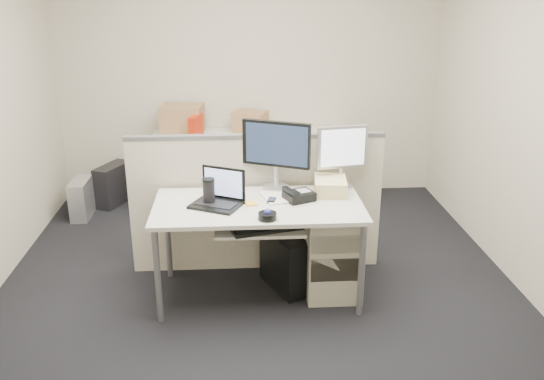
{
  "coord_description": "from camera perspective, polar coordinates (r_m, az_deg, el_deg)",
  "views": [
    {
      "loc": [
        -0.14,
        -3.83,
        2.25
      ],
      "look_at": [
        0.11,
        0.15,
        0.78
      ],
      "focal_mm": 38.0,
      "sensor_mm": 36.0,
      "label": 1
    }
  ],
  "objects": [
    {
      "name": "banana",
      "position": [
        4.22,
        2.37,
        -0.58
      ],
      "size": [
        0.17,
        0.13,
        0.04
      ],
      "primitive_type": "ellipsoid",
      "rotation": [
        0.0,
        0.0,
        0.55
      ],
      "color": "#FFEF44",
      "rests_on": "desk"
    },
    {
      "name": "desk_phone",
      "position": [
        4.19,
        2.7,
        -0.59
      ],
      "size": [
        0.25,
        0.23,
        0.06
      ],
      "primitive_type": "cube",
      "rotation": [
        0.0,
        0.0,
        0.41
      ],
      "color": "black",
      "rests_on": "desk"
    },
    {
      "name": "cellphone",
      "position": [
        4.17,
        -0.02,
        -1.04
      ],
      "size": [
        0.08,
        0.11,
        0.01
      ],
      "primitive_type": "cube",
      "rotation": [
        0.0,
        0.0,
        -0.23
      ],
      "color": "black",
      "rests_on": "desk"
    },
    {
      "name": "travel_mug",
      "position": [
        4.11,
        -6.27,
        -0.24
      ],
      "size": [
        0.1,
        0.1,
        0.18
      ],
      "primitive_type": "cylinder",
      "rotation": [
        0.0,
        0.0,
        0.13
      ],
      "color": "black",
      "rests_on": "desk"
    },
    {
      "name": "wall_right",
      "position": [
        4.48,
        25.28,
        6.72
      ],
      "size": [
        0.02,
        4.5,
        2.7
      ],
      "primitive_type": "cube",
      "color": "#BAB29C",
      "rests_on": "ground"
    },
    {
      "name": "laptop",
      "position": [
        4.05,
        -5.61,
        0.05
      ],
      "size": [
        0.41,
        0.38,
        0.25
      ],
      "primitive_type": "cube",
      "rotation": [
        0.0,
        0.0,
        -0.46
      ],
      "color": "black",
      "rests_on": "desk"
    },
    {
      "name": "back_counter",
      "position": [
        6.06,
        -2.08,
        2.05
      ],
      "size": [
        2.0,
        0.6,
        0.72
      ],
      "primitive_type": "cube",
      "color": "#B1AD97",
      "rests_on": "floor"
    },
    {
      "name": "manila_folders",
      "position": [
        4.34,
        5.8,
        0.42
      ],
      "size": [
        0.26,
        0.32,
        0.11
      ],
      "primitive_type": "cube",
      "rotation": [
        0.0,
        0.0,
        -0.11
      ],
      "color": "beige",
      "rests_on": "desk"
    },
    {
      "name": "red_binder",
      "position": [
        5.84,
        -7.54,
        6.15
      ],
      "size": [
        0.14,
        0.27,
        0.25
      ],
      "primitive_type": "cube",
      "rotation": [
        0.0,
        0.0,
        -0.29
      ],
      "color": "red",
      "rests_on": "back_counter"
    },
    {
      "name": "desk",
      "position": [
        4.14,
        -1.36,
        -2.26
      ],
      "size": [
        1.5,
        0.75,
        0.73
      ],
      "color": "#B5B3A8",
      "rests_on": "floor"
    },
    {
      "name": "trackball",
      "position": [
        3.85,
        -0.46,
        -2.6
      ],
      "size": [
        0.14,
        0.14,
        0.05
      ],
      "primitive_type": "cylinder",
      "rotation": [
        0.0,
        0.0,
        0.15
      ],
      "color": "black",
      "rests_on": "desk"
    },
    {
      "name": "keyboard",
      "position": [
        3.95,
        -0.5,
        -3.72
      ],
      "size": [
        0.52,
        0.3,
        0.03
      ],
      "primitive_type": "cube",
      "rotation": [
        0.0,
        0.0,
        0.27
      ],
      "color": "black",
      "rests_on": "keyboard_tray"
    },
    {
      "name": "keyboard_tray",
      "position": [
        3.99,
        -1.25,
        -3.83
      ],
      "size": [
        0.62,
        0.32,
        0.02
      ],
      "primitive_type": "cube",
      "color": "#B5B3A8",
      "rests_on": "desk"
    },
    {
      "name": "wall_back",
      "position": [
        6.14,
        -2.29,
        11.8
      ],
      "size": [
        4.0,
        0.02,
        2.7
      ],
      "primitive_type": "cube",
      "color": "#BAB29C",
      "rests_on": "ground"
    },
    {
      "name": "sticky_pad",
      "position": [
        4.11,
        -2.06,
        -1.35
      ],
      "size": [
        0.09,
        0.09,
        0.01
      ],
      "primitive_type": "cube",
      "rotation": [
        0.0,
        0.0,
        0.15
      ],
      "color": "yellow",
      "rests_on": "desk"
    },
    {
      "name": "monitor_main",
      "position": [
        4.34,
        0.41,
        3.44
      ],
      "size": [
        0.57,
        0.4,
        0.53
      ],
      "primitive_type": "cube",
      "rotation": [
        0.0,
        0.0,
        -0.41
      ],
      "color": "black",
      "rests_on": "desk"
    },
    {
      "name": "pc_tower_spare_dark",
      "position": [
        6.28,
        -15.42,
        0.54
      ],
      "size": [
        0.36,
        0.49,
        0.42
      ],
      "primitive_type": "cube",
      "rotation": [
        0.0,
        0.0,
        -0.43
      ],
      "color": "black",
      "rests_on": "floor"
    },
    {
      "name": "paper_stack",
      "position": [
        4.24,
        0.59,
        -0.7
      ],
      "size": [
        0.28,
        0.33,
        0.01
      ],
      "primitive_type": "cube",
      "rotation": [
        0.0,
        0.0,
        0.27
      ],
      "color": "silver",
      "rests_on": "desk"
    },
    {
      "name": "pc_tower_desk",
      "position": [
        4.42,
        1.25,
        -7.09
      ],
      "size": [
        0.37,
        0.51,
        0.44
      ],
      "primitive_type": "cube",
      "rotation": [
        0.0,
        0.0,
        0.43
      ],
      "color": "black",
      "rests_on": "floor"
    },
    {
      "name": "pc_tower_spare_silver",
      "position": [
        6.04,
        -18.33,
        -0.79
      ],
      "size": [
        0.17,
        0.41,
        0.38
      ],
      "primitive_type": "cube",
      "rotation": [
        0.0,
        0.0,
        -0.01
      ],
      "color": "#B7B7BC",
      "rests_on": "floor"
    },
    {
      "name": "wall_front",
      "position": [
        1.82,
        1.38,
        -9.37
      ],
      "size": [
        4.0,
        0.02,
        2.7
      ],
      "primitive_type": "cube",
      "color": "#BAB29C",
      "rests_on": "ground"
    },
    {
      "name": "drawer_pedestal",
      "position": [
        4.38,
        5.89,
        -5.93
      ],
      "size": [
        0.4,
        0.55,
        0.65
      ],
      "primitive_type": "cube",
      "color": "#B1AD97",
      "rests_on": "floor"
    },
    {
      "name": "monitor_small",
      "position": [
        4.41,
        6.92,
        3.22
      ],
      "size": [
        0.42,
        0.25,
        0.48
      ],
      "primitive_type": "cube",
      "rotation": [
        0.0,
        0.0,
        0.16
      ],
      "color": "#B7B7BC",
      "rests_on": "desk"
    },
    {
      "name": "cardboard_box_right",
      "position": [
        6.04,
        -2.17,
        6.71
      ],
      "size": [
        0.4,
        0.36,
        0.23
      ],
      "primitive_type": "cube",
      "rotation": [
        0.0,
        0.0,
        -0.42
      ],
      "color": "brown",
      "rests_on": "back_counter"
    },
    {
      "name": "floor",
      "position": [
        4.44,
        -1.29,
        -10.26
      ],
      "size": [
        4.0,
        4.5,
        0.01
      ],
      "primitive_type": "cube",
      "color": "black",
      "rests_on": "ground"
    },
    {
      "name": "cardboard_box_left",
      "position": [
        6.04,
        -8.87,
        6.87
      ],
      "size": [
        0.46,
        0.37,
        0.31
      ],
      "primitive_type": "cube",
      "rotation": [
        0.0,
        0.0,
        -0.13
      ],
      "color": "brown",
      "rests_on": "back_counter"
    },
    {
      "name": "cubicle_partition",
      "position": [
        4.6,
        -1.57,
        -1.46
      ],
      "size": [
        2.0,
        0.06,
        1.1
      ],
      "primitive_type": "cube",
      "color": "beige",
      "rests_on": "floor"
    }
  ]
}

